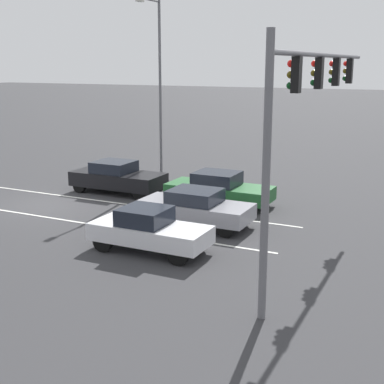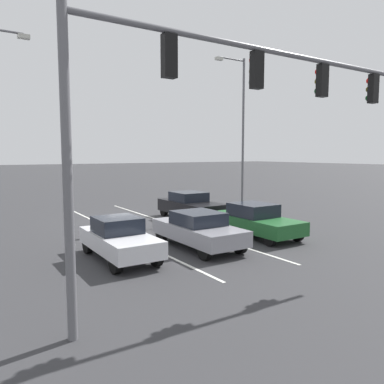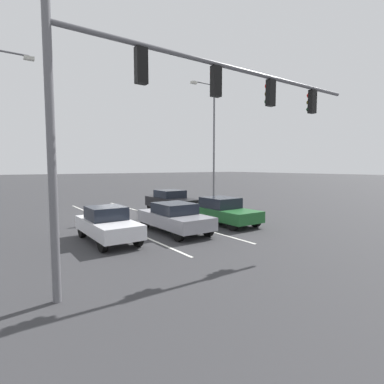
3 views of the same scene
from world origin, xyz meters
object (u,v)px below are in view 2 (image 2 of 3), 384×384
car_silver_rightlane_front (119,238)px  car_gray_midlane_front (198,229)px  car_darkgreen_leftlane_front (254,220)px  traffic_signal_gantry (234,93)px  car_black_leftlane_second (190,205)px  street_lamp_left_shoulder (240,127)px

car_silver_rightlane_front → car_gray_midlane_front: bearing=177.7°
car_darkgreen_leftlane_front → traffic_signal_gantry: traffic_signal_gantry is taller
car_gray_midlane_front → car_silver_rightlane_front: (3.32, -0.13, 0.00)m
car_silver_rightlane_front → car_black_leftlane_second: car_black_leftlane_second is taller
car_silver_rightlane_front → street_lamp_left_shoulder: bearing=-152.4°
car_darkgreen_leftlane_front → car_black_leftlane_second: car_black_leftlane_second is taller
car_gray_midlane_front → car_silver_rightlane_front: bearing=-2.3°
car_silver_rightlane_front → traffic_signal_gantry: bearing=102.9°
car_silver_rightlane_front → car_darkgreen_leftlane_front: 6.76m
car_black_leftlane_second → car_silver_rightlane_front: bearing=40.7°
car_darkgreen_leftlane_front → traffic_signal_gantry: (5.60, 5.34, 4.58)m
car_silver_rightlane_front → traffic_signal_gantry: (-1.15, 5.02, 4.55)m
car_darkgreen_leftlane_front → car_black_leftlane_second: bearing=-89.0°
car_silver_rightlane_front → traffic_signal_gantry: size_ratio=0.34×
car_gray_midlane_front → street_lamp_left_shoulder: (-6.58, -5.31, 4.63)m
car_darkgreen_leftlane_front → car_black_leftlane_second: 5.40m
car_gray_midlane_front → traffic_signal_gantry: 7.02m
traffic_signal_gantry → car_darkgreen_leftlane_front: bearing=-136.3°
car_gray_midlane_front → traffic_signal_gantry: size_ratio=0.37×
car_gray_midlane_front → car_black_leftlane_second: car_black_leftlane_second is taller
car_darkgreen_leftlane_front → traffic_signal_gantry: 8.99m
car_gray_midlane_front → car_black_leftlane_second: (-3.33, -5.85, 0.03)m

